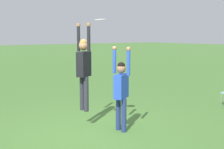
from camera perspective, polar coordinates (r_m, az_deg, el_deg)
ground_plane at (r=7.54m, az=-3.84°, el=-10.22°), size 120.00×120.00×0.00m
person_jumping at (r=7.64m, az=-5.18°, el=1.81°), size 0.56×0.45×2.16m
person_defending at (r=7.28m, az=1.69°, el=-2.32°), size 0.61×0.50×2.00m
frisbee at (r=7.20m, az=-2.14°, el=10.06°), size 0.28×0.28×0.04m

